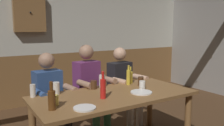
# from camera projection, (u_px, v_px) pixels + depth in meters

# --- Properties ---
(back_wall_upper) EXTENTS (6.66, 0.12, 1.42)m
(back_wall_upper) POSITION_uv_depth(u_px,v_px,m) (49.00, 17.00, 4.58)
(back_wall_upper) COLOR beige
(back_wall_wainscot) EXTENTS (6.66, 0.12, 0.98)m
(back_wall_wainscot) POSITION_uv_depth(u_px,v_px,m) (52.00, 78.00, 4.76)
(back_wall_wainscot) COLOR brown
(back_wall_wainscot) RESTS_ON ground_plane
(dining_table) EXTENTS (1.89, 0.88, 0.73)m
(dining_table) POSITION_uv_depth(u_px,v_px,m) (114.00, 102.00, 2.75)
(dining_table) COLOR brown
(dining_table) RESTS_ON ground_plane
(person_0) EXTENTS (0.51, 0.55, 1.18)m
(person_0) POSITION_uv_depth(u_px,v_px,m) (51.00, 95.00, 3.00)
(person_0) COLOR #2D4C84
(person_0) RESTS_ON ground_plane
(person_1) EXTENTS (0.52, 0.55, 1.26)m
(person_1) POSITION_uv_depth(u_px,v_px,m) (90.00, 85.00, 3.31)
(person_1) COLOR #6B2D66
(person_1) RESTS_ON ground_plane
(person_2) EXTENTS (0.53, 0.54, 1.19)m
(person_2) POSITION_uv_depth(u_px,v_px,m) (123.00, 83.00, 3.60)
(person_2) COLOR black
(person_2) RESTS_ON ground_plane
(plate_0) EXTENTS (0.26, 0.26, 0.01)m
(plate_0) POSITION_uv_depth(u_px,v_px,m) (141.00, 92.00, 2.77)
(plate_0) COLOR white
(plate_0) RESTS_ON dining_table
(plate_1) EXTENTS (0.22, 0.22, 0.01)m
(plate_1) POSITION_uv_depth(u_px,v_px,m) (85.00, 108.00, 2.23)
(plate_1) COLOR white
(plate_1) RESTS_ON dining_table
(bottle_0) EXTENTS (0.07, 0.07, 0.27)m
(bottle_0) POSITION_uv_depth(u_px,v_px,m) (52.00, 99.00, 2.19)
(bottle_0) COLOR #593314
(bottle_0) RESTS_ON dining_table
(bottle_1) EXTENTS (0.06, 0.06, 0.26)m
(bottle_1) POSITION_uv_depth(u_px,v_px,m) (128.00, 77.00, 3.16)
(bottle_1) COLOR gold
(bottle_1) RESTS_ON dining_table
(bottle_2) EXTENTS (0.06, 0.06, 0.30)m
(bottle_2) POSITION_uv_depth(u_px,v_px,m) (103.00, 88.00, 2.54)
(bottle_2) COLOR red
(bottle_2) RESTS_ON dining_table
(bottle_3) EXTENTS (0.06, 0.06, 0.23)m
(bottle_3) POSITION_uv_depth(u_px,v_px,m) (131.00, 77.00, 3.24)
(bottle_3) COLOR gold
(bottle_3) RESTS_ON dining_table
(pint_glass_0) EXTENTS (0.08, 0.08, 0.11)m
(pint_glass_0) POSITION_uv_depth(u_px,v_px,m) (94.00, 85.00, 2.94)
(pint_glass_0) COLOR #4C2D19
(pint_glass_0) RESTS_ON dining_table
(pint_glass_1) EXTENTS (0.08, 0.08, 0.10)m
(pint_glass_1) POSITION_uv_depth(u_px,v_px,m) (142.00, 85.00, 2.95)
(pint_glass_1) COLOR white
(pint_glass_1) RESTS_ON dining_table
(pint_glass_2) EXTENTS (0.08, 0.08, 0.16)m
(pint_glass_2) POSITION_uv_depth(u_px,v_px,m) (102.00, 81.00, 3.04)
(pint_glass_2) COLOR white
(pint_glass_2) RESTS_ON dining_table
(pint_glass_3) EXTENTS (0.07, 0.07, 0.12)m
(pint_glass_3) POSITION_uv_depth(u_px,v_px,m) (141.00, 81.00, 3.11)
(pint_glass_3) COLOR #4C2D19
(pint_glass_3) RESTS_ON dining_table
(pint_glass_4) EXTENTS (0.08, 0.08, 0.14)m
(pint_glass_4) POSITION_uv_depth(u_px,v_px,m) (56.00, 88.00, 2.71)
(pint_glass_4) COLOR white
(pint_glass_4) RESTS_ON dining_table
(pint_glass_5) EXTENTS (0.06, 0.06, 0.14)m
(pint_glass_5) POSITION_uv_depth(u_px,v_px,m) (33.00, 91.00, 2.60)
(pint_glass_5) COLOR white
(pint_glass_5) RESTS_ON dining_table
(pint_glass_6) EXTENTS (0.07, 0.07, 0.10)m
(pint_glass_6) POSITION_uv_depth(u_px,v_px,m) (55.00, 100.00, 2.32)
(pint_glass_6) COLOR #E5C64C
(pint_glass_6) RESTS_ON dining_table
(wall_dart_cabinet) EXTENTS (0.56, 0.15, 0.70)m
(wall_dart_cabinet) POSITION_uv_depth(u_px,v_px,m) (29.00, 13.00, 4.25)
(wall_dart_cabinet) COLOR brown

